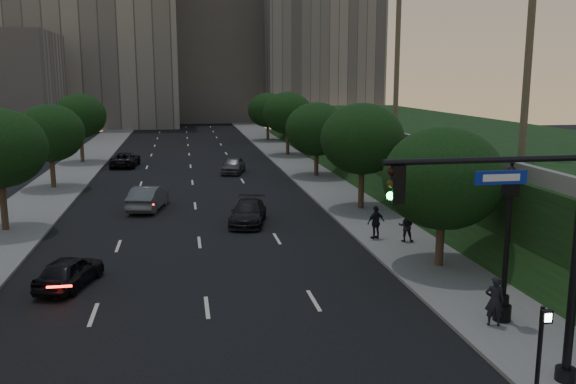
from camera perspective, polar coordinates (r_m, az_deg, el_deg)
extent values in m
plane|color=black|center=(18.30, -6.90, -16.42)|extent=(160.00, 160.00, 0.00)
cube|color=black|center=(47.02, -8.89, 0.46)|extent=(16.00, 140.00, 0.02)
cube|color=slate|center=(48.26, 3.37, 0.91)|extent=(4.50, 140.00, 0.15)
cube|color=slate|center=(47.96, -21.22, 0.13)|extent=(4.50, 140.00, 0.15)
cube|color=black|center=(50.15, 17.13, 3.05)|extent=(18.00, 90.00, 4.00)
cube|color=slate|center=(46.66, 7.90, 5.79)|extent=(0.35, 90.00, 0.70)
cube|color=gray|center=(109.35, -17.42, 14.34)|extent=(26.00, 20.00, 32.00)
cube|color=#A39C95|center=(118.55, -6.82, 12.98)|extent=(22.00, 18.00, 26.00)
cube|color=gray|center=(115.36, 2.60, 15.59)|extent=(20.00, 22.00, 36.00)
cylinder|color=#38281C|center=(27.53, 14.05, -4.08)|extent=(0.36, 0.36, 2.86)
ellipsoid|color=black|center=(26.99, 14.30, 1.26)|extent=(5.20, 5.20, 4.42)
cylinder|color=#38281C|center=(38.49, 6.87, 0.64)|extent=(0.36, 0.36, 3.21)
ellipsoid|color=black|center=(38.09, 6.96, 4.97)|extent=(5.20, 5.20, 4.42)
cylinder|color=#38281C|center=(50.95, 2.67, 2.99)|extent=(0.36, 0.36, 2.86)
ellipsoid|color=black|center=(50.66, 2.69, 5.90)|extent=(5.20, 5.20, 4.42)
cylinder|color=#38281C|center=(64.57, -0.03, 4.81)|extent=(0.36, 0.36, 3.21)
ellipsoid|color=black|center=(64.33, -0.03, 7.40)|extent=(5.20, 5.20, 4.42)
cylinder|color=#38281C|center=(79.34, -1.90, 5.80)|extent=(0.36, 0.36, 2.86)
ellipsoid|color=black|center=(79.15, -1.91, 7.67)|extent=(5.20, 5.20, 4.42)
cylinder|color=#38281C|center=(36.22, -25.08, -0.92)|extent=(0.36, 0.36, 3.26)
cylinder|color=#38281C|center=(48.72, -21.17, 1.99)|extent=(0.36, 0.36, 2.99)
ellipsoid|color=black|center=(48.41, -21.39, 5.17)|extent=(5.00, 5.00, 4.25)
cylinder|color=#38281C|center=(62.38, -18.74, 4.05)|extent=(0.36, 0.36, 3.26)
ellipsoid|color=black|center=(62.13, -18.90, 6.76)|extent=(5.00, 5.00, 4.25)
cylinder|color=#4C4233|center=(35.36, 21.66, 12.74)|extent=(0.40, 0.40, 12.00)
cylinder|color=#4C4233|center=(49.27, 10.24, 14.01)|extent=(0.40, 0.40, 14.50)
cylinder|color=black|center=(17.86, 25.33, -6.01)|extent=(0.24, 0.24, 7.00)
cylinder|color=black|center=(19.00, 24.51, -15.45)|extent=(0.56, 0.56, 0.50)
cylinder|color=black|center=(15.89, 18.14, 2.86)|extent=(5.40, 0.16, 0.16)
cube|color=black|center=(15.03, 10.25, 0.68)|extent=(0.32, 0.22, 0.95)
sphere|color=black|center=(14.92, 9.64, 1.91)|extent=(0.20, 0.20, 0.20)
sphere|color=#3F2B0A|center=(14.97, 9.60, 0.78)|extent=(0.20, 0.20, 0.20)
sphere|color=#19F24C|center=(15.02, 9.57, -0.35)|extent=(0.20, 0.20, 0.20)
cube|color=#0C249E|center=(16.14, 19.30, 1.29)|extent=(1.40, 0.05, 0.35)
cylinder|color=black|center=(22.39, 19.38, -10.77)|extent=(0.60, 0.60, 0.70)
cylinder|color=black|center=(22.21, 19.46, -9.56)|extent=(0.40, 0.40, 0.40)
cylinder|color=black|center=(21.63, 19.78, -4.71)|extent=(0.18, 0.18, 3.60)
cube|color=black|center=(21.20, 20.13, 0.64)|extent=(0.42, 0.42, 0.70)
cone|color=black|center=(21.12, 20.22, 1.98)|extent=(0.64, 0.64, 0.35)
sphere|color=black|center=(21.10, 20.25, 2.51)|extent=(0.14, 0.14, 0.14)
cylinder|color=black|center=(17.73, 22.46, -13.65)|extent=(0.12, 0.12, 2.50)
cube|color=black|center=(17.20, 23.03, -10.68)|extent=(0.30, 0.14, 0.35)
cube|color=white|center=(17.14, 23.18, -10.77)|extent=(0.18, 0.02, 0.22)
imported|color=black|center=(26.10, -19.77, -7.01)|extent=(2.59, 4.10, 1.30)
imported|color=#53565A|center=(39.55, -12.94, -0.52)|extent=(2.57, 4.91, 1.54)
imported|color=black|center=(58.90, -14.98, 2.95)|extent=(2.65, 5.05, 1.35)
imported|color=black|center=(34.93, -3.76, -1.93)|extent=(2.79, 4.86, 1.33)
imported|color=#4C4D53|center=(53.20, -5.13, 2.50)|extent=(2.70, 4.45, 1.42)
imported|color=black|center=(21.65, 18.76, -9.62)|extent=(0.73, 0.61, 1.71)
imported|color=black|center=(31.19, 11.00, -3.13)|extent=(0.94, 0.85, 1.58)
imported|color=black|center=(31.39, 8.23, -2.83)|extent=(1.09, 0.70, 1.72)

